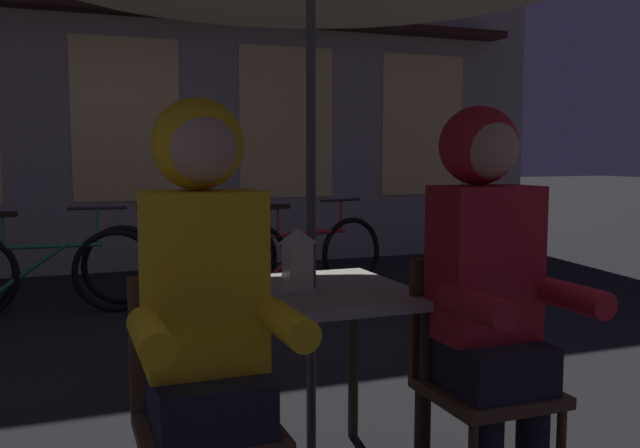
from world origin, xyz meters
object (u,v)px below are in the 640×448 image
at_px(chair_right, 477,369).
at_px(bicycle_third, 45,272).
at_px(lantern, 297,259).
at_px(chair_left, 204,405).
at_px(person_left_hooded, 205,291).
at_px(cafe_table, 311,315).
at_px(bicycle_fifth, 305,255).
at_px(bicycle_fourth, 184,259).
at_px(person_right_hooded, 489,270).

distance_m(chair_right, bicycle_third, 3.86).
bearing_deg(lantern, chair_left, -141.51).
xyz_separation_m(lantern, person_left_hooded, (-0.41, -0.38, -0.01)).
relative_size(cafe_table, chair_left, 0.85).
distance_m(chair_right, person_left_hooded, 1.03).
bearing_deg(person_left_hooded, bicycle_third, 97.79).
height_order(chair_left, person_left_hooded, person_left_hooded).
bearing_deg(cafe_table, chair_right, -37.55).
bearing_deg(bicycle_third, person_left_hooded, -82.21).
xyz_separation_m(cafe_table, person_left_hooded, (-0.48, -0.43, 0.21)).
distance_m(lantern, bicycle_third, 3.41).
relative_size(chair_right, bicycle_fifth, 0.53).
height_order(lantern, bicycle_fifth, lantern).
height_order(cafe_table, bicycle_fifth, bicycle_fifth).
xyz_separation_m(lantern, bicycle_fourth, (0.19, 3.51, -0.51)).
relative_size(person_right_hooded, bicycle_third, 0.83).
xyz_separation_m(chair_right, person_left_hooded, (-0.96, -0.06, 0.36)).
height_order(chair_left, bicycle_fifth, chair_left).
xyz_separation_m(chair_left, bicycle_fifth, (1.64, 3.67, -0.14)).
bearing_deg(person_right_hooded, cafe_table, 138.43).
bearing_deg(lantern, chair_right, -30.92).
bearing_deg(bicycle_fourth, bicycle_third, -166.45).
distance_m(chair_left, bicycle_fourth, 3.89).
relative_size(bicycle_third, bicycle_fourth, 1.00).
bearing_deg(lantern, bicycle_fifth, 69.74).
xyz_separation_m(lantern, bicycle_third, (-0.91, 3.25, -0.51)).
distance_m(chair_right, person_right_hooded, 0.36).
bearing_deg(bicycle_third, chair_left, -82.09).
xyz_separation_m(person_left_hooded, bicycle_third, (-0.50, 3.63, -0.50)).
height_order(lantern, person_right_hooded, person_right_hooded).
height_order(chair_left, chair_right, same).
bearing_deg(chair_left, person_right_hooded, -3.39).
bearing_deg(bicycle_fifth, person_right_hooded, -100.41).
xyz_separation_m(cafe_table, bicycle_fourth, (0.12, 3.47, -0.29)).
bearing_deg(bicycle_fifth, chair_left, -114.16).
bearing_deg(chair_right, bicycle_fourth, 95.37).
bearing_deg(bicycle_fourth, chair_left, -98.88).
relative_size(lantern, chair_right, 0.27).
relative_size(lantern, person_right_hooded, 0.17).
relative_size(cafe_table, person_right_hooded, 0.53).
relative_size(person_left_hooded, bicycle_fifth, 0.85).
xyz_separation_m(lantern, bicycle_fifth, (1.23, 3.34, -0.51)).
height_order(lantern, person_left_hooded, person_left_hooded).
height_order(bicycle_third, bicycle_fifth, same).
xyz_separation_m(chair_left, person_left_hooded, (-0.00, -0.06, 0.36)).
bearing_deg(person_left_hooded, chair_left, 90.00).
height_order(person_right_hooded, bicycle_fourth, person_right_hooded).
relative_size(lantern, bicycle_fourth, 0.14).
relative_size(person_right_hooded, bicycle_fourth, 0.83).
height_order(cafe_table, bicycle_third, bicycle_third).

